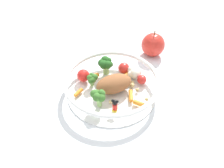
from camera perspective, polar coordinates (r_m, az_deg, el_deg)
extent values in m
plane|color=white|center=(0.59, 1.03, -2.11)|extent=(2.40, 2.40, 0.00)
cylinder|color=white|center=(0.59, 0.00, -1.50)|extent=(0.23, 0.23, 0.01)
torus|color=white|center=(0.57, 0.00, 1.26)|extent=(0.24, 0.24, 0.01)
ellipsoid|color=brown|center=(0.57, 0.48, -0.03)|extent=(0.11, 0.09, 0.04)
cylinder|color=#7FAD5B|center=(0.60, -4.98, 0.35)|extent=(0.01, 0.01, 0.02)
sphere|color=#386B28|center=(0.59, -4.24, 1.71)|extent=(0.02, 0.02, 0.02)
sphere|color=#386B28|center=(0.59, -4.52, 1.97)|extent=(0.01, 0.01, 0.01)
sphere|color=#386B28|center=(0.59, -5.11, 2.20)|extent=(0.01, 0.01, 0.01)
sphere|color=#386B28|center=(0.59, -5.36, 1.68)|extent=(0.01, 0.01, 0.01)
sphere|color=#386B28|center=(0.59, -5.58, 1.57)|extent=(0.01, 0.01, 0.01)
sphere|color=#386B28|center=(0.58, -5.39, 1.58)|extent=(0.01, 0.01, 0.01)
sphere|color=#386B28|center=(0.58, -5.19, 0.88)|extent=(0.02, 0.02, 0.02)
sphere|color=#386B28|center=(0.58, -4.77, 1.02)|extent=(0.02, 0.02, 0.02)
cylinder|color=#8EB766|center=(0.63, -1.44, 3.52)|extent=(0.02, 0.02, 0.02)
sphere|color=#23561E|center=(0.61, -0.47, 4.84)|extent=(0.02, 0.02, 0.02)
sphere|color=#23561E|center=(0.62, -0.91, 5.81)|extent=(0.02, 0.02, 0.02)
sphere|color=#23561E|center=(0.62, -1.69, 5.85)|extent=(0.02, 0.02, 0.02)
sphere|color=#23561E|center=(0.62, -2.51, 5.20)|extent=(0.02, 0.02, 0.02)
sphere|color=#23561E|center=(0.61, -2.05, 4.79)|extent=(0.02, 0.02, 0.02)
sphere|color=#23561E|center=(0.60, -1.09, 4.76)|extent=(0.02, 0.02, 0.02)
cylinder|color=#7FAD5B|center=(0.54, -3.17, -4.33)|extent=(0.01, 0.01, 0.03)
sphere|color=#386B28|center=(0.52, -2.54, -2.35)|extent=(0.02, 0.02, 0.02)
sphere|color=#386B28|center=(0.53, -2.64, -2.04)|extent=(0.01, 0.01, 0.01)
sphere|color=#386B28|center=(0.53, -3.73, -2.20)|extent=(0.02, 0.02, 0.02)
sphere|color=#386B28|center=(0.53, -4.35, -2.44)|extent=(0.02, 0.02, 0.02)
sphere|color=#386B28|center=(0.52, -3.77, -3.24)|extent=(0.02, 0.02, 0.02)
sphere|color=#386B28|center=(0.52, -2.67, -3.41)|extent=(0.02, 0.02, 0.02)
sphere|color=silver|center=(0.62, 6.00, 3.03)|extent=(0.03, 0.03, 0.03)
sphere|color=silver|center=(0.63, 5.86, 3.11)|extent=(0.03, 0.03, 0.03)
sphere|color=silver|center=(0.62, 4.87, 3.45)|extent=(0.02, 0.02, 0.02)
sphere|color=silver|center=(0.61, 4.73, 2.42)|extent=(0.02, 0.02, 0.02)
sphere|color=silver|center=(0.61, 5.71, 2.58)|extent=(0.03, 0.03, 0.03)
cube|color=yellow|center=(0.54, 0.71, -6.23)|extent=(0.01, 0.02, 0.00)
cylinder|color=red|center=(0.53, 0.72, -5.54)|extent=(0.01, 0.01, 0.02)
sphere|color=black|center=(0.52, 0.73, -4.57)|extent=(0.01, 0.01, 0.01)
sphere|color=black|center=(0.52, 0.17, -4.14)|extent=(0.01, 0.01, 0.01)
sphere|color=black|center=(0.52, 1.30, -4.37)|extent=(0.01, 0.01, 0.01)
cylinder|color=orange|center=(0.58, -8.29, -2.08)|extent=(0.02, 0.03, 0.01)
cylinder|color=orange|center=(0.57, 4.65, -2.89)|extent=(0.01, 0.03, 0.01)
cylinder|color=orange|center=(0.62, 3.13, 1.90)|extent=(0.03, 0.03, 0.01)
cylinder|color=orange|center=(0.62, -4.32, 2.04)|extent=(0.03, 0.02, 0.01)
cylinder|color=orange|center=(0.55, 6.51, -4.74)|extent=(0.03, 0.02, 0.01)
sphere|color=red|center=(0.63, 2.91, 3.96)|extent=(0.03, 0.03, 0.03)
sphere|color=red|center=(0.61, -7.09, 2.10)|extent=(0.03, 0.03, 0.03)
sphere|color=red|center=(0.60, 7.37, 1.08)|extent=(0.02, 0.02, 0.02)
sphere|color=tan|center=(0.59, 6.26, -1.40)|extent=(0.01, 0.01, 0.01)
sphere|color=tan|center=(0.56, 8.59, -3.75)|extent=(0.01, 0.01, 0.01)
sphere|color=#D1B775|center=(0.60, 3.08, 0.49)|extent=(0.01, 0.01, 0.01)
sphere|color=#D1B775|center=(0.62, 0.64, 1.81)|extent=(0.01, 0.01, 0.01)
sphere|color=tan|center=(0.57, -3.26, -2.37)|extent=(0.01, 0.01, 0.01)
sphere|color=tan|center=(0.60, 5.07, 0.30)|extent=(0.01, 0.01, 0.01)
sphere|color=tan|center=(0.60, 3.87, 0.38)|extent=(0.01, 0.01, 0.01)
sphere|color=#D1B775|center=(0.55, -0.33, -4.38)|extent=(0.01, 0.01, 0.01)
sphere|color=tan|center=(0.59, 5.02, -0.32)|extent=(0.01, 0.01, 0.01)
sphere|color=red|center=(0.71, 10.09, 9.50)|extent=(0.07, 0.07, 0.07)
cylinder|color=brown|center=(0.69, 10.51, 12.34)|extent=(0.00, 0.00, 0.01)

